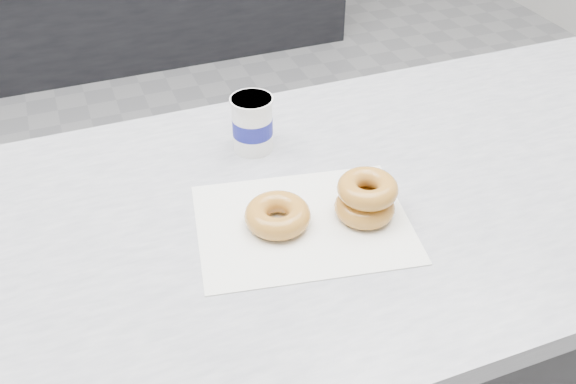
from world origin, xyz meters
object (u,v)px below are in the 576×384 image
(donut_stack, at_px, (366,198))
(donut_single, at_px, (278,215))
(counter, at_px, (310,369))
(coffee_cup, at_px, (252,123))

(donut_stack, bearing_deg, donut_single, 168.72)
(counter, xyz_separation_m, coffee_cup, (-0.04, 0.20, 0.50))
(counter, relative_size, donut_single, 28.72)
(donut_single, distance_m, donut_stack, 0.14)
(counter, xyz_separation_m, donut_single, (-0.08, -0.03, 0.47))
(donut_stack, relative_size, coffee_cup, 0.97)
(donut_single, relative_size, coffee_cup, 1.00)
(donut_single, bearing_deg, coffee_cup, 81.32)
(counter, distance_m, donut_stack, 0.49)
(counter, xyz_separation_m, donut_stack, (0.06, -0.06, 0.48))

